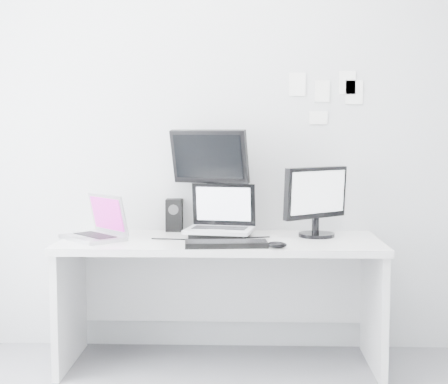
# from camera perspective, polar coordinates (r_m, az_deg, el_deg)

# --- Properties ---
(back_wall) EXTENTS (3.60, 0.00, 3.60)m
(back_wall) POSITION_cam_1_polar(r_m,az_deg,el_deg) (4.10, -0.11, 5.35)
(back_wall) COLOR #BABDBF
(back_wall) RESTS_ON ground
(desk) EXTENTS (1.80, 0.70, 0.73)m
(desk) POSITION_cam_1_polar(r_m,az_deg,el_deg) (3.88, -0.29, -9.36)
(desk) COLOR silver
(desk) RESTS_ON ground
(macbook) EXTENTS (0.43, 0.44, 0.26)m
(macbook) POSITION_cam_1_polar(r_m,az_deg,el_deg) (3.84, -11.13, -2.04)
(macbook) COLOR #B3B3B7
(macbook) RESTS_ON desk
(speaker) EXTENTS (0.12, 0.12, 0.20)m
(speaker) POSITION_cam_1_polar(r_m,az_deg,el_deg) (4.10, -4.25, -1.97)
(speaker) COLOR black
(speaker) RESTS_ON desk
(dell_laptop) EXTENTS (0.42, 0.35, 0.31)m
(dell_laptop) POSITION_cam_1_polar(r_m,az_deg,el_deg) (3.84, -0.41, -1.57)
(dell_laptop) COLOR #B2B6BA
(dell_laptop) RESTS_ON desk
(rear_monitor) EXTENTS (0.50, 0.31, 0.64)m
(rear_monitor) POSITION_cam_1_polar(r_m,az_deg,el_deg) (3.96, -1.14, 0.98)
(rear_monitor) COLOR black
(rear_monitor) RESTS_ON desk
(samsung_monitor) EXTENTS (0.49, 0.45, 0.42)m
(samsung_monitor) POSITION_cam_1_polar(r_m,az_deg,el_deg) (3.90, 7.90, -0.74)
(samsung_monitor) COLOR black
(samsung_monitor) RESTS_ON desk
(keyboard) EXTENTS (0.45, 0.19, 0.03)m
(keyboard) POSITION_cam_1_polar(r_m,az_deg,el_deg) (3.56, 0.18, -4.43)
(keyboard) COLOR black
(keyboard) RESTS_ON desk
(mouse) EXTENTS (0.12, 0.09, 0.04)m
(mouse) POSITION_cam_1_polar(r_m,az_deg,el_deg) (3.52, 4.50, -4.50)
(mouse) COLOR black
(mouse) RESTS_ON desk
(wall_note_0) EXTENTS (0.10, 0.00, 0.14)m
(wall_note_0) POSITION_cam_1_polar(r_m,az_deg,el_deg) (4.11, 6.25, 9.08)
(wall_note_0) COLOR white
(wall_note_0) RESTS_ON back_wall
(wall_note_1) EXTENTS (0.09, 0.00, 0.13)m
(wall_note_1) POSITION_cam_1_polar(r_m,az_deg,el_deg) (4.12, 8.34, 8.49)
(wall_note_1) COLOR white
(wall_note_1) RESTS_ON back_wall
(wall_note_2) EXTENTS (0.10, 0.00, 0.14)m
(wall_note_2) POSITION_cam_1_polar(r_m,az_deg,el_deg) (4.15, 10.44, 9.13)
(wall_note_2) COLOR white
(wall_note_2) RESTS_ON back_wall
(wall_note_3) EXTENTS (0.11, 0.00, 0.08)m
(wall_note_3) POSITION_cam_1_polar(r_m,az_deg,el_deg) (4.12, 8.03, 6.27)
(wall_note_3) COLOR white
(wall_note_3) RESTS_ON back_wall
(wall_note_4) EXTENTS (0.10, 0.00, 0.14)m
(wall_note_4) POSITION_cam_1_polar(r_m,az_deg,el_deg) (4.15, 11.01, 8.32)
(wall_note_4) COLOR white
(wall_note_4) RESTS_ON back_wall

